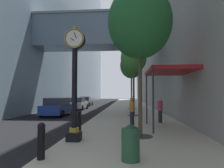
# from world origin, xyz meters

# --- Properties ---
(ground_plane) EXTENTS (110.00, 110.00, 0.00)m
(ground_plane) POSITION_xyz_m (0.00, 27.00, 0.00)
(ground_plane) COLOR black
(ground_plane) RESTS_ON ground
(sidewalk_right) EXTENTS (6.32, 80.00, 0.14)m
(sidewalk_right) POSITION_xyz_m (3.16, 30.00, 0.07)
(sidewalk_right) COLOR #BCB29E
(sidewalk_right) RESTS_ON ground
(street_clock) EXTENTS (0.84, 0.55, 4.76)m
(street_clock) POSITION_xyz_m (0.57, 6.06, 2.76)
(street_clock) COLOR black
(street_clock) RESTS_ON sidewalk_right
(bollard_nearest) EXTENTS (0.23, 0.23, 1.07)m
(bollard_nearest) POSITION_xyz_m (0.23, 3.74, 0.70)
(bollard_nearest) COLOR black
(bollard_nearest) RESTS_ON sidewalk_right
(bollard_third) EXTENTS (0.23, 0.23, 1.07)m
(bollard_third) POSITION_xyz_m (0.23, 8.36, 0.70)
(bollard_third) COLOR black
(bollard_third) RESTS_ON sidewalk_right
(street_tree_near) EXTENTS (2.94, 2.94, 6.90)m
(street_tree_near) POSITION_xyz_m (3.33, 7.08, 5.33)
(street_tree_near) COLOR #333335
(street_tree_near) RESTS_ON sidewalk_right
(street_tree_mid_near) EXTENTS (2.30, 2.30, 6.42)m
(street_tree_mid_near) POSITION_xyz_m (3.33, 15.63, 5.20)
(street_tree_mid_near) COLOR #333335
(street_tree_mid_near) RESTS_ON sidewalk_right
(street_tree_mid_far) EXTENTS (2.97, 2.97, 7.37)m
(street_tree_mid_far) POSITION_xyz_m (3.33, 24.17, 5.78)
(street_tree_mid_far) COLOR #333335
(street_tree_mid_far) RESTS_ON sidewalk_right
(trash_bin) EXTENTS (0.53, 0.53, 1.05)m
(trash_bin) POSITION_xyz_m (2.83, 3.81, 0.68)
(trash_bin) COLOR #234C33
(trash_bin) RESTS_ON sidewalk_right
(pedestrian_walking) EXTENTS (0.42, 0.42, 1.68)m
(pedestrian_walking) POSITION_xyz_m (4.93, 11.44, 1.03)
(pedestrian_walking) COLOR #23232D
(pedestrian_walking) RESTS_ON sidewalk_right
(pedestrian_by_clock) EXTENTS (0.47, 0.47, 1.71)m
(pedestrian_by_clock) POSITION_xyz_m (3.04, 10.40, 1.05)
(pedestrian_by_clock) COLOR #23232D
(pedestrian_by_clock) RESTS_ON sidewalk_right
(storefront_awning) EXTENTS (2.40, 3.60, 3.30)m
(storefront_awning) POSITION_xyz_m (5.08, 9.37, 3.28)
(storefront_awning) COLOR maroon
(storefront_awning) RESTS_ON sidewalk_right
(car_silver_near) EXTENTS (2.17, 4.14, 1.57)m
(car_silver_near) POSITION_xyz_m (-3.73, 23.66, 0.77)
(car_silver_near) COLOR #B7BABF
(car_silver_near) RESTS_ON ground
(car_grey_mid) EXTENTS (2.09, 4.53, 1.59)m
(car_grey_mid) POSITION_xyz_m (-4.39, 32.03, 0.78)
(car_grey_mid) COLOR slate
(car_grey_mid) RESTS_ON ground
(car_blue_far) EXTENTS (2.12, 4.66, 1.67)m
(car_blue_far) POSITION_xyz_m (-3.80, 16.36, 0.81)
(car_blue_far) COLOR navy
(car_blue_far) RESTS_ON ground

